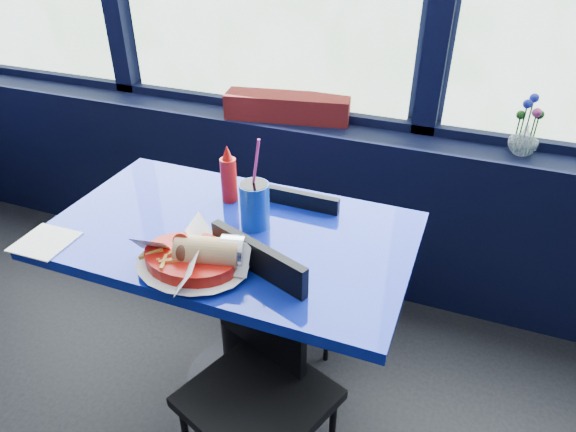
# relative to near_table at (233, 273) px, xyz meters

# --- Properties ---
(window_sill) EXTENTS (5.00, 0.26, 0.80)m
(window_sill) POSITION_rel_near_table_xyz_m (-0.30, 0.87, -0.17)
(window_sill) COLOR black
(window_sill) RESTS_ON ground
(near_table) EXTENTS (1.20, 0.70, 0.75)m
(near_table) POSITION_rel_near_table_xyz_m (0.00, 0.00, 0.00)
(near_table) COLOR black
(near_table) RESTS_ON ground
(chair_near_front) EXTENTS (0.49, 0.50, 0.85)m
(chair_near_front) POSITION_rel_near_table_xyz_m (0.22, -0.27, -0.08)
(chair_near_front) COLOR black
(chair_near_front) RESTS_ON ground
(chair_near_back) EXTENTS (0.37, 0.38, 0.81)m
(chair_near_back) POSITION_rel_near_table_xyz_m (0.13, 0.33, -0.10)
(chair_near_back) COLOR black
(chair_near_back) RESTS_ON ground
(planter_box) EXTENTS (0.59, 0.24, 0.11)m
(planter_box) POSITION_rel_near_table_xyz_m (-0.14, 0.87, 0.29)
(planter_box) COLOR maroon
(planter_box) RESTS_ON window_sill
(flower_vase) EXTENTS (0.16, 0.16, 0.24)m
(flower_vase) POSITION_rel_near_table_xyz_m (0.88, 0.86, 0.31)
(flower_vase) COLOR silver
(flower_vase) RESTS_ON window_sill
(food_basket) EXTENTS (0.34, 0.34, 0.11)m
(food_basket) POSITION_rel_near_table_xyz_m (-0.00, -0.22, 0.22)
(food_basket) COLOR #B6120C
(food_basket) RESTS_ON near_table
(ketchup_bottle) EXTENTS (0.06, 0.06, 0.22)m
(ketchup_bottle) POSITION_rel_near_table_xyz_m (-0.09, 0.18, 0.28)
(ketchup_bottle) COLOR #B6120C
(ketchup_bottle) RESTS_ON near_table
(soda_cup) EXTENTS (0.10, 0.10, 0.33)m
(soda_cup) POSITION_rel_near_table_xyz_m (0.07, 0.06, 0.26)
(soda_cup) COLOR #0D3899
(soda_cup) RESTS_ON near_table
(napkin) EXTENTS (0.17, 0.17, 0.00)m
(napkin) POSITION_rel_near_table_xyz_m (-0.52, -0.28, 0.18)
(napkin) COLOR white
(napkin) RESTS_ON near_table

